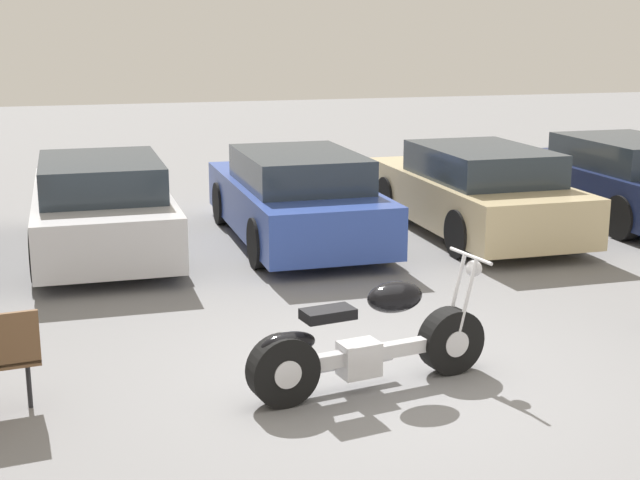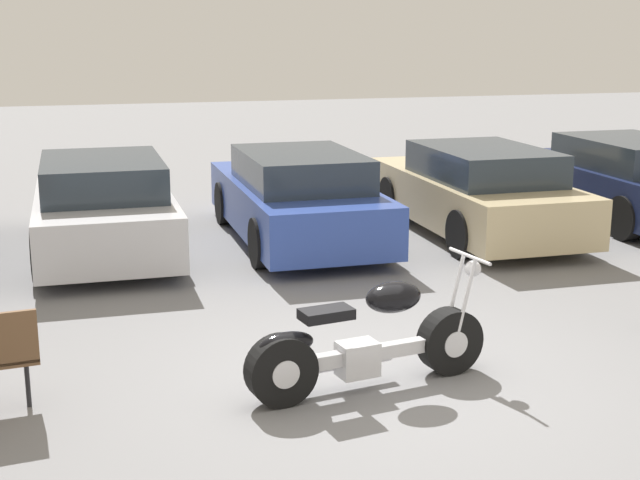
# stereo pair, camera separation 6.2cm
# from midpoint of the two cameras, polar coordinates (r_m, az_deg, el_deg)

# --- Properties ---
(ground_plane) EXTENTS (60.00, 60.00, 0.00)m
(ground_plane) POSITION_cam_midpoint_polar(r_m,az_deg,el_deg) (8.12, 3.75, -8.74)
(ground_plane) COLOR slate
(motorcycle) EXTENTS (2.26, 0.76, 1.09)m
(motorcycle) POSITION_cam_midpoint_polar(r_m,az_deg,el_deg) (7.73, 2.85, -6.62)
(motorcycle) COLOR black
(motorcycle) RESTS_ON ground_plane
(parked_car_silver) EXTENTS (1.87, 4.48, 1.34)m
(parked_car_silver) POSITION_cam_midpoint_polar(r_m,az_deg,el_deg) (12.68, -13.94, 2.10)
(parked_car_silver) COLOR #BCBCC1
(parked_car_silver) RESTS_ON ground_plane
(parked_car_blue) EXTENTS (1.87, 4.48, 1.34)m
(parked_car_blue) POSITION_cam_midpoint_polar(r_m,az_deg,el_deg) (12.94, -1.73, 2.72)
(parked_car_blue) COLOR #2D479E
(parked_car_blue) RESTS_ON ground_plane
(parked_car_champagne) EXTENTS (1.87, 4.48, 1.34)m
(parked_car_champagne) POSITION_cam_midpoint_polar(r_m,az_deg,el_deg) (13.66, 9.73, 3.11)
(parked_car_champagne) COLOR #C6B284
(parked_car_champagne) RESTS_ON ground_plane
(parked_car_navy) EXTENTS (1.87, 4.48, 1.34)m
(parked_car_navy) POSITION_cam_midpoint_polar(r_m,az_deg,el_deg) (15.28, 18.55, 3.69)
(parked_car_navy) COLOR #19234C
(parked_car_navy) RESTS_ON ground_plane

